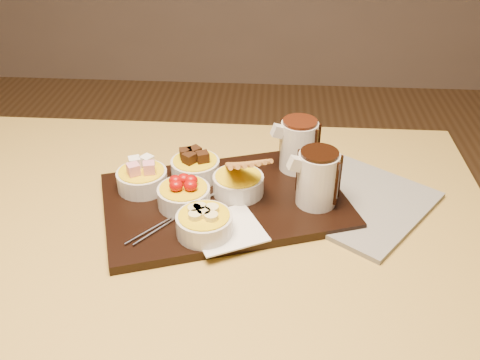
# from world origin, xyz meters

# --- Properties ---
(dining_table) EXTENTS (1.20, 0.80, 0.75)m
(dining_table) POSITION_xyz_m (0.00, 0.00, 0.65)
(dining_table) COLOR #B79744
(dining_table) RESTS_ON ground
(serving_board) EXTENTS (0.53, 0.43, 0.02)m
(serving_board) POSITION_xyz_m (0.08, 0.04, 0.76)
(serving_board) COLOR black
(serving_board) RESTS_ON dining_table
(napkin) EXTENTS (0.16, 0.16, 0.00)m
(napkin) POSITION_xyz_m (0.09, -0.06, 0.77)
(napkin) COLOR white
(napkin) RESTS_ON serving_board
(bowl_marshmallows) EXTENTS (0.10, 0.10, 0.04)m
(bowl_marshmallows) POSITION_xyz_m (-0.09, 0.07, 0.79)
(bowl_marshmallows) COLOR beige
(bowl_marshmallows) RESTS_ON serving_board
(bowl_cake) EXTENTS (0.10, 0.10, 0.04)m
(bowl_cake) POSITION_xyz_m (0.01, 0.12, 0.79)
(bowl_cake) COLOR beige
(bowl_cake) RESTS_ON serving_board
(bowl_strawberries) EXTENTS (0.10, 0.10, 0.04)m
(bowl_strawberries) POSITION_xyz_m (0.01, 0.01, 0.79)
(bowl_strawberries) COLOR beige
(bowl_strawberries) RESTS_ON serving_board
(bowl_biscotti) EXTENTS (0.10, 0.10, 0.04)m
(bowl_biscotti) POSITION_xyz_m (0.11, 0.06, 0.79)
(bowl_biscotti) COLOR beige
(bowl_biscotti) RESTS_ON serving_board
(bowl_bananas) EXTENTS (0.10, 0.10, 0.04)m
(bowl_bananas) POSITION_xyz_m (0.06, -0.07, 0.79)
(bowl_bananas) COLOR beige
(bowl_bananas) RESTS_ON serving_board
(pitcher_dark_chocolate) EXTENTS (0.10, 0.10, 0.11)m
(pitcher_dark_chocolate) POSITION_xyz_m (0.26, 0.04, 0.82)
(pitcher_dark_chocolate) COLOR silver
(pitcher_dark_chocolate) RESTS_ON serving_board
(pitcher_milk_chocolate) EXTENTS (0.10, 0.10, 0.11)m
(pitcher_milk_chocolate) POSITION_xyz_m (0.22, 0.17, 0.82)
(pitcher_milk_chocolate) COLOR silver
(pitcher_milk_chocolate) RESTS_ON serving_board
(fondue_skewers) EXTENTS (0.22, 0.19, 0.01)m
(fondue_skewers) POSITION_xyz_m (0.01, -0.01, 0.77)
(fondue_skewers) COLOR silver
(fondue_skewers) RESTS_ON serving_board
(newspaper) EXTENTS (0.43, 0.42, 0.01)m
(newspaper) POSITION_xyz_m (0.30, 0.10, 0.76)
(newspaper) COLOR beige
(newspaper) RESTS_ON dining_table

